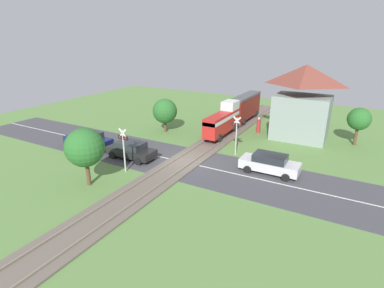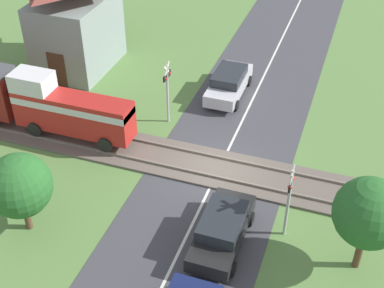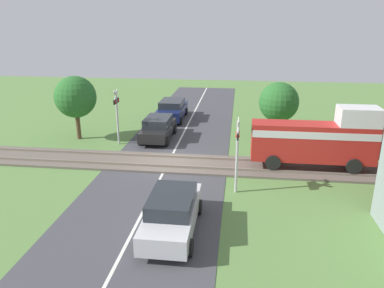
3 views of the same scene
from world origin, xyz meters
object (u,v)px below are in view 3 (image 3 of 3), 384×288
at_px(car_far_side, 172,212).
at_px(car_behind_queue, 172,109).
at_px(crossing_signal_west_approach, 117,110).
at_px(crossing_signal_east_approach, 237,146).
at_px(car_near_crossing, 158,128).

relative_size(car_far_side, car_behind_queue, 0.95).
xyz_separation_m(crossing_signal_west_approach, crossing_signal_east_approach, (6.05, 7.41, 0.00)).
xyz_separation_m(car_near_crossing, car_far_side, (10.98, 2.88, 0.02)).
bearing_deg(car_near_crossing, car_far_side, 14.70).
distance_m(car_near_crossing, car_behind_queue, 5.12).
xyz_separation_m(car_far_side, crossing_signal_west_approach, (-9.67, -5.14, 1.40)).
bearing_deg(car_behind_queue, crossing_signal_east_approach, 22.39).
xyz_separation_m(car_near_crossing, crossing_signal_west_approach, (1.31, -2.26, 1.42)).
height_order(car_far_side, car_behind_queue, car_behind_queue).
relative_size(car_behind_queue, crossing_signal_east_approach, 1.33).
height_order(car_near_crossing, car_far_side, car_far_side).
bearing_deg(car_near_crossing, crossing_signal_west_approach, -59.95).
bearing_deg(car_near_crossing, crossing_signal_east_approach, 34.94).
bearing_deg(car_far_side, crossing_signal_east_approach, 147.99).
relative_size(car_far_side, crossing_signal_east_approach, 1.27).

